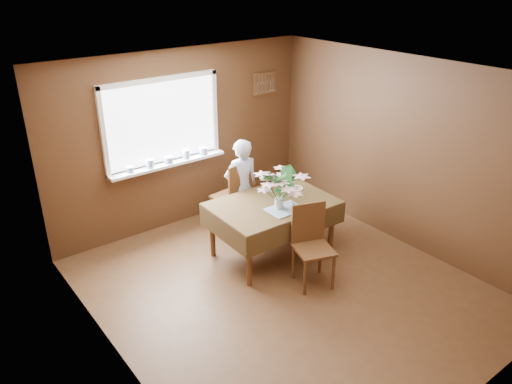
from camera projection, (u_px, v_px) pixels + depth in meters
floor at (284, 288)px, 5.90m from camera, size 4.50×4.50×0.00m
ceiling at (290, 76)px, 4.86m from camera, size 4.50×4.50×0.00m
wall_back at (182, 139)px, 7.00m from camera, size 4.00×0.00×4.00m
wall_front at (482, 290)px, 3.76m from camera, size 4.00×0.00×4.00m
wall_left at (110, 251)px, 4.27m from camera, size 0.00×4.50×4.50m
wall_right at (403, 153)px, 6.49m from camera, size 0.00×4.50×4.50m
window_assembly at (165, 137)px, 6.76m from camera, size 1.72×0.20×1.22m
spoon_rack at (265, 83)px, 7.53m from camera, size 0.44×0.05×0.33m
dining_table at (273, 209)px, 6.34m from camera, size 1.57×1.10×0.75m
chair_far at (236, 194)px, 6.93m from camera, size 0.51×0.51×1.06m
chair_near at (311, 241)px, 5.85m from camera, size 0.53×0.53×0.98m
seated_woman at (241, 188)px, 6.84m from camera, size 0.54×0.39×1.39m
flower_bouquet at (279, 185)px, 6.02m from camera, size 0.56×0.56×0.48m
side_plate at (295, 188)px, 6.68m from camera, size 0.28×0.28×0.01m
table_knife at (296, 205)px, 6.21m from camera, size 0.04×0.19×0.00m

